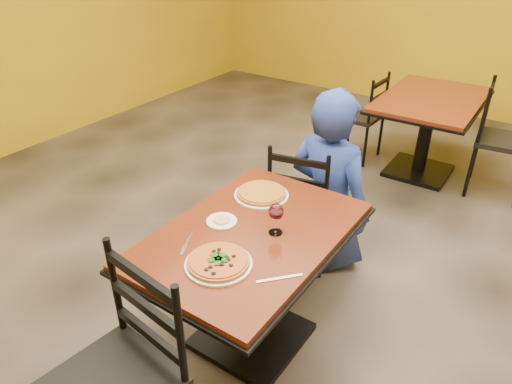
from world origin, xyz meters
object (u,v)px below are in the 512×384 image
Objects in this scene: side_plate at (222,221)px; plate_far at (261,195)px; plate_main at (219,264)px; pizza_main at (218,261)px; chair_second_right at (505,141)px; diner at (330,179)px; wine_glass at (276,218)px; chair_main_far at (304,201)px; pizza_far at (261,193)px; table_second at (428,118)px; chair_second_left at (359,116)px; table_main at (251,262)px.

plate_far is at bearing 86.54° from side_plate.
plate_main and side_plate have the same top height.
chair_second_right is at bearing 75.33° from pizza_main.
plate_far is 0.34m from side_plate.
chair_second_right is 0.79× the size of diner.
chair_second_right is 5.44× the size of wine_glass.
chair_main_far is 2.93× the size of plate_main.
pizza_far is (-0.00, -0.52, 0.32)m from chair_main_far.
table_second is at bearing 87.92° from pizza_main.
chair_main_far is 0.91m from side_plate.
plate_far is (0.37, -2.29, 0.32)m from chair_second_left.
pizza_far is at bearing 78.07° from chair_main_far.
diner is at bearing 80.85° from side_plate.
chair_second_left is at bearing 100.72° from plate_main.
side_plate is at bearing -175.32° from table_main.
plate_main is at bearing -73.52° from pizza_far.
chair_second_left is 1.31m from chair_second_right.
chair_main_far is 1.20m from plate_main.
diner is (-0.81, -1.66, 0.13)m from chair_second_right.
table_second is at bearing 82.77° from pizza_far.
chair_second_left is 5.41× the size of side_plate.
table_main is at bearing -64.26° from pizza_far.
chair_main_far is 1.20m from pizza_main.
plate_main reaches higher than table_main.
diner reaches higher than table_second.
table_main is 1.42× the size of chair_second_left.
table_second is 4.48× the size of pizza_far.
chair_second_right is (1.31, 0.00, 0.06)m from chair_second_left.
plate_far reaches higher than table_main.
chair_second_left reaches higher than side_plate.
pizza_main is at bearing 87.44° from chair_main_far.
chair_second_right is 3.02m from pizza_main.
pizza_far is at bearing -97.23° from table_second.
pizza_far is at bearing 84.19° from diner.
wine_glass is at bearing 30.74° from table_main.
chair_second_left reaches higher than table_second.
chair_second_left is 1.75m from diner.
pizza_main is (0.03, -0.30, 0.21)m from table_main.
pizza_main is 0.65m from pizza_far.
plate_far reaches higher than table_second.
chair_second_left is at bearing 99.10° from pizza_far.
table_second is 4.05× the size of plate_main.
plate_far is at bearing 151.38° from chair_second_right.
chair_second_right is (0.79, 2.61, -0.07)m from table_main.
pizza_far is (-0.95, -2.29, 0.28)m from chair_second_right.
pizza_far is at bearing 135.00° from plate_far.
chair_main_far is 5.69× the size of side_plate.
chair_second_left is 2.34m from pizza_far.
plate_far is at bearing -45.00° from pizza_far.
pizza_main is at bearing 159.20° from chair_second_right.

